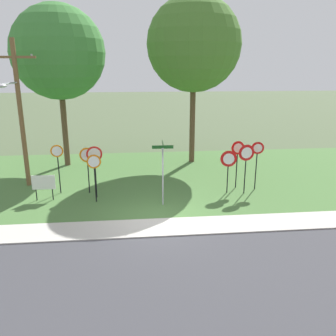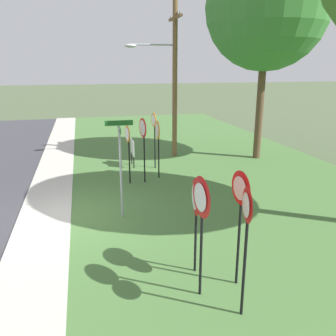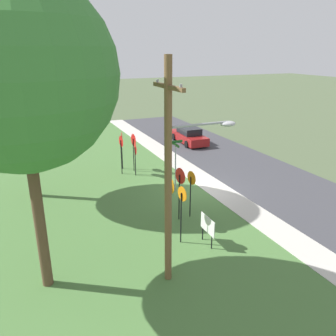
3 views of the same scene
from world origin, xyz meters
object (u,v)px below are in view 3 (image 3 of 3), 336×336
at_px(stop_sign_far_center, 191,184).
at_px(yield_sign_far_left, 134,143).
at_px(stop_sign_far_left, 180,182).
at_px(oak_tree_right, 14,53).
at_px(utility_pole, 174,168).
at_px(yield_sign_near_left, 121,146).
at_px(street_name_post, 176,162).
at_px(stop_sign_near_left, 182,203).
at_px(stop_sign_near_right, 170,191).
at_px(yield_sign_far_right, 136,151).
at_px(notice_board, 208,226).
at_px(parked_sedan_distant, 189,136).
at_px(yield_sign_near_right, 122,142).
at_px(oak_tree_left, 19,75).

relative_size(stop_sign_far_center, yield_sign_far_left, 0.92).
bearing_deg(stop_sign_far_left, oak_tree_right, 37.79).
relative_size(stop_sign_far_center, utility_pole, 0.31).
xyz_separation_m(yield_sign_near_left, oak_tree_right, (-1.45, 5.57, 5.67)).
bearing_deg(street_name_post, stop_sign_near_left, 158.77).
height_order(stop_sign_near_left, stop_sign_near_right, stop_sign_near_left).
relative_size(stop_sign_near_left, stop_sign_far_left, 0.97).
distance_m(stop_sign_near_left, utility_pole, 3.32).
relative_size(yield_sign_far_right, oak_tree_right, 0.21).
relative_size(stop_sign_far_left, yield_sign_far_right, 1.17).
height_order(notice_board, parked_sedan_distant, parked_sedan_distant).
distance_m(stop_sign_far_center, yield_sign_near_right, 8.22).
xyz_separation_m(yield_sign_far_left, oak_tree_right, (-1.62, 6.46, 5.65)).
bearing_deg(stop_sign_near_right, notice_board, -158.69).
height_order(yield_sign_far_left, utility_pole, utility_pole).
relative_size(stop_sign_near_right, oak_tree_left, 0.24).
distance_m(stop_sign_far_left, yield_sign_far_left, 7.43).
distance_m(stop_sign_near_left, parked_sedan_distant, 16.47).
height_order(yield_sign_near_left, oak_tree_right, oak_tree_right).
bearing_deg(street_name_post, oak_tree_right, 71.71).
distance_m(stop_sign_far_left, oak_tree_left, 8.47).
bearing_deg(stop_sign_near_right, oak_tree_left, 110.72).
xyz_separation_m(yield_sign_far_left, oak_tree_left, (-9.91, 6.44, 5.12)).
relative_size(stop_sign_far_center, yield_sign_far_right, 1.05).
bearing_deg(yield_sign_near_left, parked_sedan_distant, -60.84).
bearing_deg(stop_sign_near_right, utility_pole, 157.99).
relative_size(yield_sign_far_right, oak_tree_left, 0.23).
relative_size(oak_tree_right, parked_sedan_distant, 2.30).
distance_m(stop_sign_far_center, parked_sedan_distant, 14.09).
relative_size(stop_sign_far_center, yield_sign_near_right, 0.92).
bearing_deg(utility_pole, yield_sign_near_right, -8.12).
relative_size(stop_sign_far_center, yield_sign_near_left, 0.92).
bearing_deg(stop_sign_far_left, utility_pole, 142.08).
relative_size(street_name_post, notice_board, 2.41).
height_order(notice_board, oak_tree_left, oak_tree_left).
distance_m(stop_sign_near_left, yield_sign_near_left, 9.16).
distance_m(yield_sign_far_right, street_name_post, 3.62).
bearing_deg(stop_sign_far_center, stop_sign_near_left, 136.98).
xyz_separation_m(stop_sign_near_left, oak_tree_left, (-0.58, 5.42, 5.24)).
height_order(stop_sign_far_left, parked_sedan_distant, stop_sign_far_left).
distance_m(yield_sign_far_left, street_name_post, 4.38).
bearing_deg(stop_sign_near_left, street_name_post, -29.67).
relative_size(stop_sign_near_left, yield_sign_far_left, 0.99).
bearing_deg(stop_sign_near_left, oak_tree_left, 88.65).
bearing_deg(yield_sign_near_left, yield_sign_near_right, -24.58).
bearing_deg(oak_tree_left, parked_sedan_distant, -41.15).
relative_size(yield_sign_near_left, yield_sign_near_right, 1.00).
distance_m(stop_sign_near_right, utility_pole, 4.43).
bearing_deg(yield_sign_far_right, yield_sign_far_left, -3.74).
distance_m(utility_pole, notice_board, 4.21).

